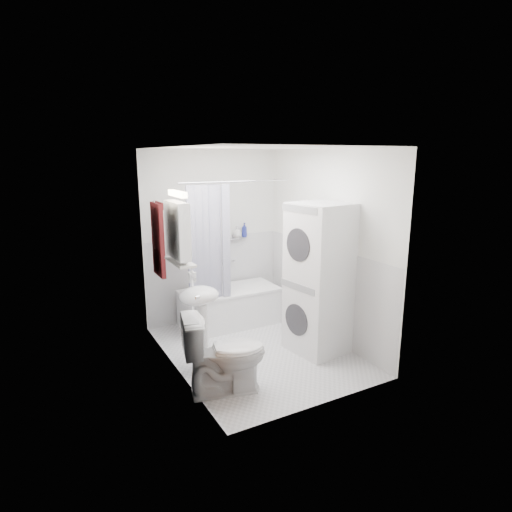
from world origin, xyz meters
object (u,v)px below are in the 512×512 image
washer_dryer (320,279)px  toilet (225,354)px  bathtub (230,305)px  sink (200,309)px

washer_dryer → toilet: bearing=-173.9°
bathtub → sink: sink is taller
bathtub → toilet: toilet is taller
sink → toilet: sink is taller
bathtub → washer_dryer: bearing=-63.5°
bathtub → toilet: bearing=-116.6°
bathtub → washer_dryer: size_ratio=0.75×
bathtub → toilet: 1.76m
toilet → washer_dryer: bearing=-62.7°
washer_dryer → bathtub: bearing=108.9°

